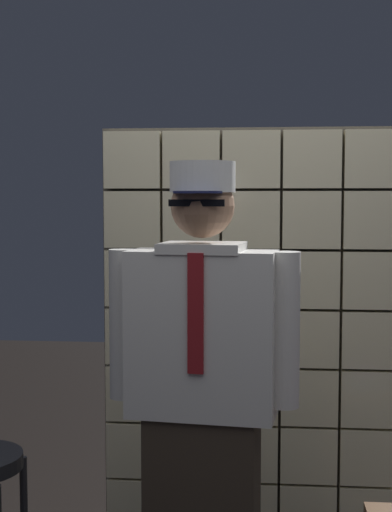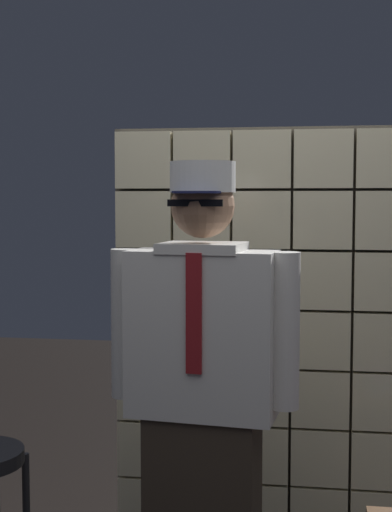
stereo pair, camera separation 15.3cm
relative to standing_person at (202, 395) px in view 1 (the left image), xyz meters
name	(u,v)px [view 1 (the left image)]	position (x,y,z in m)	size (l,w,h in m)	color
glass_block_wall	(250,337)	(0.16, 0.87, 0.05)	(1.43, 0.10, 1.99)	beige
standing_person	(202,395)	(0.00, 0.00, 0.00)	(0.71, 0.33, 1.77)	#382D23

